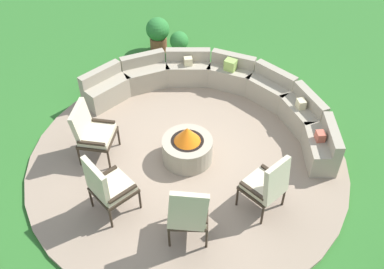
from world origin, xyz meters
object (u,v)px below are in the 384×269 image
(curved_stone_bench, at_px, (220,92))
(lounge_chair_front_right, at_px, (107,186))
(lounge_chair_front_left, at_px, (92,131))
(lounge_chair_back_left, at_px, (188,213))
(fire_pit, at_px, (187,147))
(lounge_chair_back_right, at_px, (268,184))
(potted_plant_1, at_px, (179,43))
(potted_plant_4, at_px, (158,33))

(curved_stone_bench, xyz_separation_m, lounge_chair_front_right, (-0.62, -3.11, 0.29))
(lounge_chair_front_left, bearing_deg, lounge_chair_back_left, 52.61)
(curved_stone_bench, relative_size, lounge_chair_back_left, 4.28)
(fire_pit, distance_m, lounge_chair_back_left, 1.64)
(lounge_chair_front_left, relative_size, lounge_chair_back_right, 0.96)
(fire_pit, xyz_separation_m, curved_stone_bench, (-0.01, 1.63, 0.01))
(fire_pit, distance_m, lounge_chair_back_right, 1.63)
(curved_stone_bench, distance_m, potted_plant_1, 2.00)
(curved_stone_bench, bearing_deg, lounge_chair_front_right, -101.21)
(lounge_chair_back_right, bearing_deg, potted_plant_4, 68.26)
(lounge_chair_back_left, relative_size, potted_plant_4, 1.42)
(lounge_chair_front_right, relative_size, potted_plant_1, 1.92)
(curved_stone_bench, height_order, lounge_chair_front_left, lounge_chair_front_left)
(fire_pit, distance_m, lounge_chair_front_left, 1.62)
(lounge_chair_front_left, height_order, lounge_chair_front_right, lounge_chair_front_right)
(curved_stone_bench, bearing_deg, lounge_chair_back_left, -77.77)
(lounge_chair_front_right, distance_m, potted_plant_1, 4.55)
(curved_stone_bench, bearing_deg, lounge_chair_back_right, -54.44)
(lounge_chair_front_right, bearing_deg, lounge_chair_back_right, 48.71)
(lounge_chair_back_left, bearing_deg, lounge_chair_back_right, 26.66)
(lounge_chair_back_right, relative_size, potted_plant_4, 1.33)
(curved_stone_bench, distance_m, potted_plant_4, 2.44)
(lounge_chair_front_right, bearing_deg, lounge_chair_front_left, 157.20)
(fire_pit, xyz_separation_m, lounge_chair_front_left, (-1.51, -0.53, 0.27))
(curved_stone_bench, bearing_deg, fire_pit, -89.53)
(lounge_chair_front_right, xyz_separation_m, potted_plant_1, (-0.87, 4.45, -0.31))
(lounge_chair_front_right, height_order, potted_plant_4, lounge_chair_front_right)
(lounge_chair_front_right, xyz_separation_m, lounge_chair_back_left, (1.29, 0.02, 0.01))
(lounge_chair_front_left, distance_m, lounge_chair_back_right, 3.03)
(potted_plant_4, bearing_deg, lounge_chair_back_left, -58.84)
(lounge_chair_front_left, bearing_deg, potted_plant_1, 165.79)
(curved_stone_bench, bearing_deg, lounge_chair_front_left, -124.66)
(lounge_chair_front_left, distance_m, potted_plant_1, 3.51)
(fire_pit, height_order, lounge_chair_front_right, lounge_chair_front_right)
(fire_pit, relative_size, lounge_chair_back_left, 0.75)
(fire_pit, relative_size, curved_stone_bench, 0.18)
(lounge_chair_front_right, relative_size, lounge_chair_back_right, 1.07)
(lounge_chair_front_left, bearing_deg, lounge_chair_front_right, 28.71)
(curved_stone_bench, height_order, lounge_chair_back_right, lounge_chair_back_right)
(curved_stone_bench, height_order, lounge_chair_back_left, lounge_chair_back_left)
(lounge_chair_front_right, height_order, potted_plant_1, lounge_chair_front_right)
(lounge_chair_front_right, bearing_deg, curved_stone_bench, 103.18)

